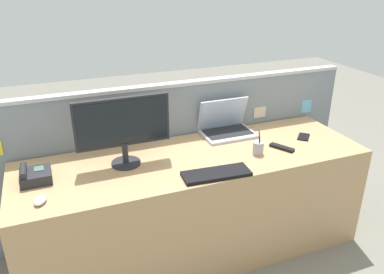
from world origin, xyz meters
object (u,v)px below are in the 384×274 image
object	(u,v)px
keyboard_main	(216,174)
pen_cup	(258,148)
laptop	(226,125)
tv_remote	(282,148)
desktop_monitor	(123,126)
computer_mouse_right_hand	(40,200)
desk_phone	(35,176)
cell_phone_black_slab	(303,137)

from	to	relation	value
keyboard_main	pen_cup	size ratio (longest dim) A/B	2.39
laptop	pen_cup	xyz separation A→B (m)	(0.04, -0.40, -0.02)
pen_cup	tv_remote	distance (m)	0.20
desktop_monitor	computer_mouse_right_hand	xyz separation A→B (m)	(-0.51, -0.27, -0.24)
desk_phone	cell_phone_black_slab	bearing A→B (deg)	-1.41
desk_phone	tv_remote	world-z (taller)	desk_phone
pen_cup	cell_phone_black_slab	bearing A→B (deg)	14.78
laptop	cell_phone_black_slab	world-z (taller)	laptop
desktop_monitor	cell_phone_black_slab	world-z (taller)	desktop_monitor
keyboard_main	tv_remote	world-z (taller)	keyboard_main
tv_remote	pen_cup	bearing A→B (deg)	154.02
keyboard_main	computer_mouse_right_hand	distance (m)	0.98
cell_phone_black_slab	tv_remote	distance (m)	0.28
cell_phone_black_slab	pen_cup	bearing A→B (deg)	-121.71
desk_phone	pen_cup	world-z (taller)	pen_cup
laptop	cell_phone_black_slab	bearing A→B (deg)	-29.47
desk_phone	laptop	bearing A→B (deg)	9.97
desktop_monitor	desk_phone	distance (m)	0.57
pen_cup	cell_phone_black_slab	xyz separation A→B (m)	(0.45, 0.12, -0.04)
keyboard_main	laptop	bearing A→B (deg)	63.49
desktop_monitor	computer_mouse_right_hand	size ratio (longest dim) A/B	5.77
computer_mouse_right_hand	laptop	bearing A→B (deg)	39.26
keyboard_main	cell_phone_black_slab	distance (m)	0.87
keyboard_main	tv_remote	size ratio (longest dim) A/B	2.39
desktop_monitor	tv_remote	distance (m)	1.08
desktop_monitor	tv_remote	bearing A→B (deg)	-9.76
keyboard_main	desktop_monitor	bearing A→B (deg)	147.80
laptop	computer_mouse_right_hand	xyz separation A→B (m)	(-1.31, -0.48, -0.05)
desktop_monitor	keyboard_main	distance (m)	0.63
desk_phone	desktop_monitor	bearing A→B (deg)	2.62
laptop	desk_phone	bearing A→B (deg)	-170.03
tv_remote	laptop	bearing A→B (deg)	92.56
desktop_monitor	computer_mouse_right_hand	world-z (taller)	desktop_monitor
desktop_monitor	pen_cup	world-z (taller)	desktop_monitor
keyboard_main	pen_cup	distance (m)	0.41
desktop_monitor	tv_remote	xyz separation A→B (m)	(1.03, -0.18, -0.25)
tv_remote	desktop_monitor	bearing A→B (deg)	141.38
desk_phone	cell_phone_black_slab	distance (m)	1.82
laptop	desk_phone	world-z (taller)	laptop
computer_mouse_right_hand	pen_cup	size ratio (longest dim) A/B	0.59
desk_phone	tv_remote	bearing A→B (deg)	-5.60
cell_phone_black_slab	tv_remote	world-z (taller)	tv_remote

